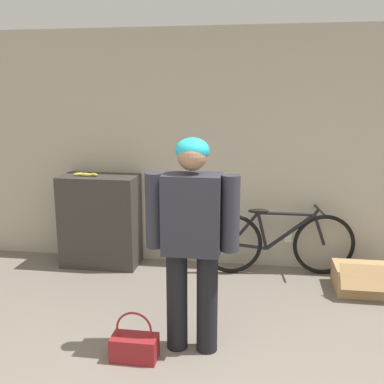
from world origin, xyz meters
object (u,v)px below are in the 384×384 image
(handbag, at_px, (134,346))
(cardboard_box, at_px, (363,279))
(person, at_px, (192,231))
(bicycle, at_px, (277,242))
(banana, at_px, (86,174))

(handbag, xyz_separation_m, cardboard_box, (1.90, 1.49, 0.02))
(person, relative_size, cardboard_box, 2.94)
(person, bearing_deg, bicycle, 66.55)
(cardboard_box, bearing_deg, bicycle, 159.65)
(banana, distance_m, cardboard_box, 3.07)
(person, xyz_separation_m, bicycle, (0.68, 1.59, -0.58))
(handbag, bearing_deg, bicycle, 59.12)
(handbag, bearing_deg, cardboard_box, 38.04)
(person, distance_m, handbag, 0.94)
(person, distance_m, banana, 2.08)
(bicycle, relative_size, banana, 5.55)
(handbag, relative_size, cardboard_box, 0.68)
(person, relative_size, handbag, 4.30)
(person, bearing_deg, cardboard_box, 40.05)
(banana, height_order, handbag, banana)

